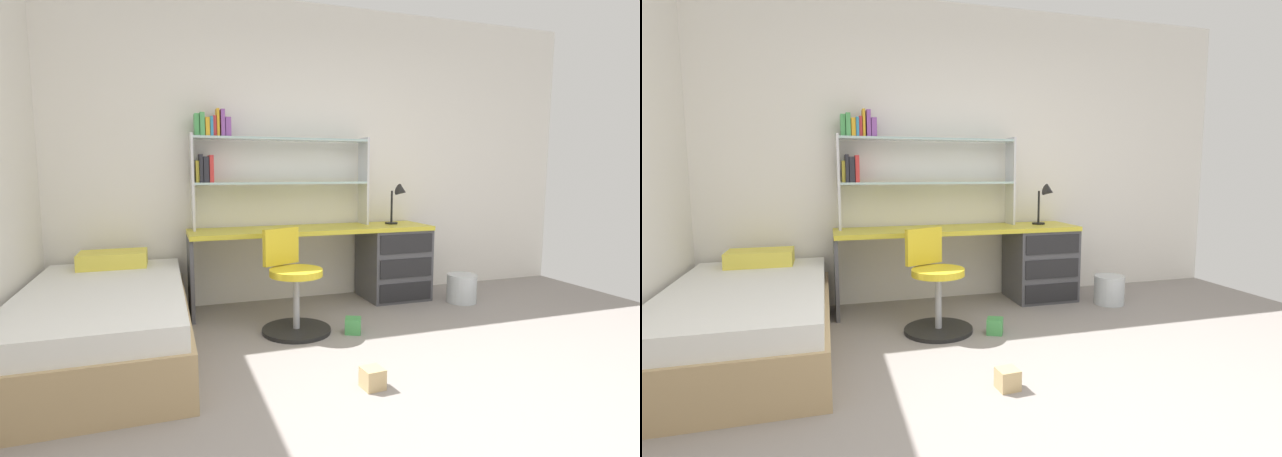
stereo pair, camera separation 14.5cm
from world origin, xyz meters
TOP-DOWN VIEW (x-y plane):
  - ground_plane at (0.00, 0.00)m, footprint 5.58×6.34m
  - room_shell at (-1.23, 1.26)m, footprint 5.58×6.34m
  - desk at (0.49, 2.38)m, footprint 2.18×0.53m
  - bookshelf_hutch at (-0.57, 2.53)m, footprint 1.60×0.22m
  - desk_lamp at (0.76, 2.39)m, footprint 0.20×0.17m
  - swivel_chair at (-0.46, 1.75)m, footprint 0.52×0.52m
  - bed_platform at (-1.75, 1.69)m, footprint 1.04×1.95m
  - waste_bin at (1.23, 2.02)m, footprint 0.27×0.27m
  - toy_block_green_1 at (-0.05, 1.56)m, footprint 0.16×0.16m
  - toy_block_natural_2 at (-0.29, 0.70)m, footprint 0.13×0.13m

SIDE VIEW (x-z plane):
  - ground_plane at x=0.00m, z-range -0.02..0.00m
  - toy_block_natural_2 at x=-0.29m, z-range 0.00..0.12m
  - toy_block_green_1 at x=-0.05m, z-range 0.00..0.12m
  - waste_bin at x=1.23m, z-range 0.00..0.26m
  - bed_platform at x=-1.75m, z-range -0.06..0.52m
  - swivel_chair at x=-0.46m, z-range -0.08..0.69m
  - desk at x=0.49m, z-range 0.04..0.75m
  - desk_lamp at x=0.76m, z-range 0.77..1.15m
  - bookshelf_hutch at x=-0.57m, z-range 0.80..1.82m
  - room_shell at x=-1.23m, z-range 0.00..2.73m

